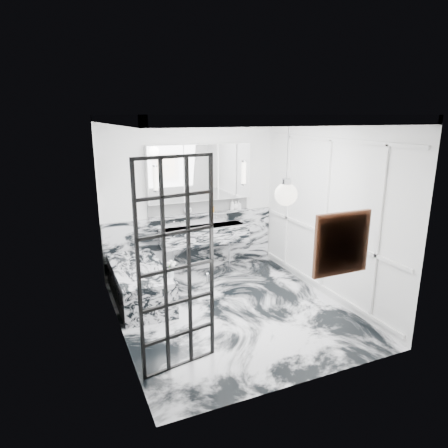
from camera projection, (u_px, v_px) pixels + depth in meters
name	position (u px, v px, depth m)	size (l,w,h in m)	color
floor	(232.00, 311.00, 5.91)	(3.60, 3.60, 0.00)	silver
ceiling	(234.00, 115.00, 5.17)	(3.60, 3.60, 0.00)	white
wall_back	(191.00, 196.00, 7.13)	(3.60, 3.60, 0.00)	white
wall_front	(309.00, 261.00, 3.94)	(3.60, 3.60, 0.00)	white
wall_left	(115.00, 232.00, 4.92)	(3.60, 3.60, 0.00)	white
wall_right	(327.00, 209.00, 6.15)	(3.60, 3.60, 0.00)	white
marble_clad_back	(192.00, 243.00, 7.34)	(3.18, 0.05, 1.05)	silver
marble_clad_left	(117.00, 237.00, 4.94)	(0.02, 3.56, 2.68)	silver
panel_molding	(326.00, 215.00, 6.17)	(0.03, 3.40, 2.30)	white
soap_bottle_a	(232.00, 205.00, 7.40)	(0.08, 0.08, 0.20)	#8C5919
soap_bottle_b	(239.00, 205.00, 7.45)	(0.08, 0.08, 0.17)	#4C4C51
soap_bottle_c	(236.00, 205.00, 7.43)	(0.12, 0.12, 0.16)	silver
face_pot	(188.00, 210.00, 7.08)	(0.14, 0.14, 0.14)	white
amber_bottle	(213.00, 209.00, 7.27)	(0.04, 0.04, 0.10)	#8C5919
flower_vase	(171.00, 273.00, 5.72)	(0.09, 0.09, 0.12)	silver
crittall_door	(177.00, 268.00, 4.31)	(0.88, 0.04, 2.40)	black
artwork	(342.00, 244.00, 4.11)	(0.57, 0.05, 0.57)	#BB7013
pendant_light	(286.00, 194.00, 4.27)	(0.24, 0.24, 0.24)	white
trough_sink	(204.00, 234.00, 7.15)	(1.60, 0.45, 0.30)	silver
ledge	(201.00, 214.00, 7.20)	(1.90, 0.14, 0.04)	silver
subway_tile	(199.00, 206.00, 7.22)	(1.90, 0.03, 0.23)	white
mirror_cabinet	(200.00, 173.00, 7.01)	(1.90, 0.16, 1.00)	white
sconce_left	(156.00, 178.00, 6.62)	(0.07, 0.07, 0.40)	white
sconce_right	(244.00, 173.00, 7.25)	(0.07, 0.07, 0.40)	white
bathtub	(140.00, 284.00, 6.17)	(0.75, 1.65, 0.55)	silver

